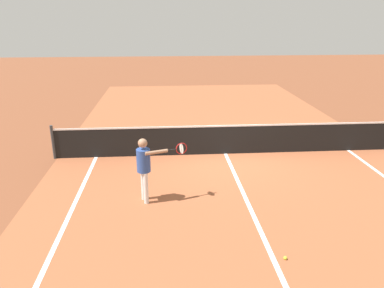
% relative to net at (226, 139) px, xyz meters
% --- Properties ---
extents(ground_plane, '(60.00, 60.00, 0.00)m').
position_rel_net_xyz_m(ground_plane, '(0.00, 0.00, -0.49)').
color(ground_plane, brown).
extents(court_surface_inbounds, '(10.62, 24.40, 0.00)m').
position_rel_net_xyz_m(court_surface_inbounds, '(0.00, 0.00, -0.49)').
color(court_surface_inbounds, '#9E5433').
rests_on(court_surface_inbounds, ground_plane).
extents(line_center_service, '(0.10, 6.40, 0.01)m').
position_rel_net_xyz_m(line_center_service, '(0.00, -3.20, -0.49)').
color(line_center_service, white).
rests_on(line_center_service, ground_plane).
extents(net, '(10.84, 0.09, 1.07)m').
position_rel_net_xyz_m(net, '(0.00, 0.00, 0.00)').
color(net, '#33383D').
rests_on(net, ground_plane).
extents(player_near, '(1.19, 0.44, 1.58)m').
position_rel_net_xyz_m(player_near, '(-2.41, -3.02, 0.49)').
color(player_near, white).
rests_on(player_near, ground_plane).
extents(tennis_ball_mid_court, '(0.07, 0.07, 0.07)m').
position_rel_net_xyz_m(tennis_ball_mid_court, '(0.22, -5.48, -0.46)').
color(tennis_ball_mid_court, '#CCE033').
rests_on(tennis_ball_mid_court, ground_plane).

